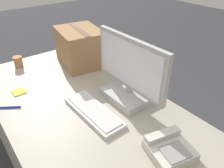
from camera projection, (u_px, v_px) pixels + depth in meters
name	position (u px, v px, depth m)	size (l,w,h in m)	color
office_desk	(89.00, 147.00, 1.52)	(1.80, 0.90, 0.72)	#A89E8E
monitor	(129.00, 76.00, 1.32)	(0.56, 0.25, 0.40)	#B7B7B7
keyboard	(93.00, 112.00, 1.26)	(0.42, 0.16, 0.03)	silver
desk_phone	(169.00, 148.00, 1.01)	(0.22, 0.23, 0.08)	beige
paper_cup_left	(18.00, 62.00, 1.73)	(0.07, 0.07, 0.09)	#BC7547
cardboard_box	(80.00, 47.00, 1.74)	(0.43, 0.36, 0.29)	#9E754C
pen_marker	(8.00, 107.00, 1.30)	(0.09, 0.13, 0.01)	#1933B2
sticky_note_pad	(19.00, 92.00, 1.45)	(0.08, 0.08, 0.01)	#E5DB4C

